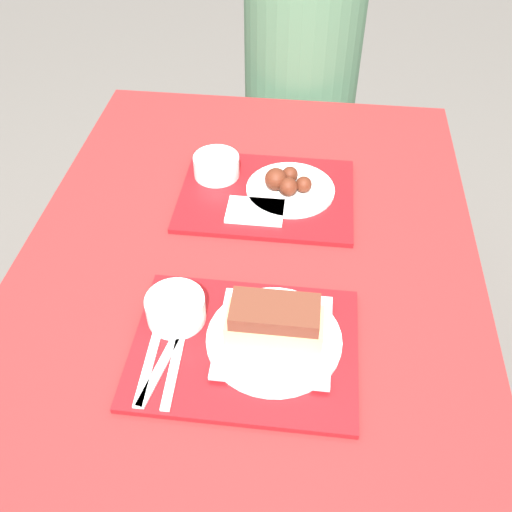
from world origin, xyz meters
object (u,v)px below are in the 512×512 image
Objects in this scene: bowl_coleslaw_near at (176,307)px; person_seated_across at (303,49)px; bowl_coleslaw_far at (216,165)px; tray_near at (245,347)px; tray_far at (267,195)px; brisket_sandwich_plate at (274,329)px; wings_plate_far at (288,185)px.

person_seated_across reaches higher than bowl_coleslaw_near.
bowl_coleslaw_near is 0.44m from bowl_coleslaw_far.
bowl_coleslaw_near is at bearing 159.81° from tray_near.
person_seated_across is (0.17, 0.62, 0.01)m from bowl_coleslaw_far.
person_seated_across reaches higher than bowl_coleslaw_far.
brisket_sandwich_plate is (0.06, -0.42, 0.04)m from tray_far.
brisket_sandwich_plate is at bearing -89.30° from person_seated_across.
tray_near is at bearing -95.38° from wings_plate_far.
bowl_coleslaw_far is at bearing 89.91° from bowl_coleslaw_near.
wings_plate_far is (0.05, 0.01, 0.02)m from tray_far.
person_seated_across is (0.04, 1.11, 0.05)m from tray_near.
bowl_coleslaw_far is at bearing 110.90° from brisket_sandwich_plate.
brisket_sandwich_plate reaches higher than tray_near.
wings_plate_far is (0.17, -0.04, -0.01)m from bowl_coleslaw_far.
tray_near is 1.11m from person_seated_across.
tray_near is at bearing -20.19° from bowl_coleslaw_near.
bowl_coleslaw_far reaches higher than tray_near.
tray_near is 1.65× the size of brisket_sandwich_plate.
brisket_sandwich_plate is at bearing -9.80° from bowl_coleslaw_near.
wings_plate_far reaches higher than bowl_coleslaw_near.
tray_near is at bearing -89.23° from tray_far.
bowl_coleslaw_near is at bearing -113.56° from wings_plate_far.
bowl_coleslaw_near and bowl_coleslaw_far have the same top height.
tray_near is 1.94× the size of wings_plate_far.
bowl_coleslaw_far is (-0.18, 0.47, -0.00)m from brisket_sandwich_plate.
tray_near is 0.51m from bowl_coleslaw_far.
wings_plate_far is at bearing -14.29° from bowl_coleslaw_far.
tray_far is at bearing -165.18° from wings_plate_far.
bowl_coleslaw_near is 0.53× the size of wings_plate_far.
tray_far is at bearing -24.40° from bowl_coleslaw_far.
bowl_coleslaw_near is at bearing -90.09° from bowl_coleslaw_far.
person_seated_across reaches higher than brisket_sandwich_plate.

